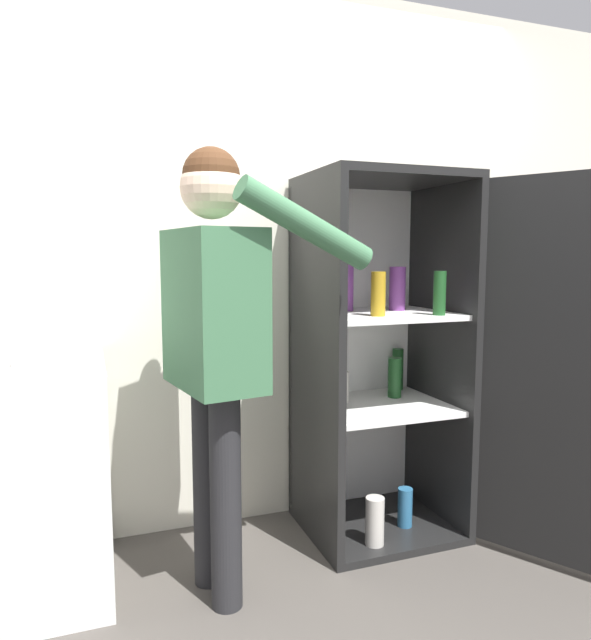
{
  "coord_description": "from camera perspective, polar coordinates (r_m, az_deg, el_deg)",
  "views": [
    {
      "loc": [
        -0.88,
        -1.67,
        1.3
      ],
      "look_at": [
        -0.04,
        0.63,
        1.02
      ],
      "focal_mm": 32.0,
      "sensor_mm": 36.0,
      "label": 1
    }
  ],
  "objects": [
    {
      "name": "ground_plane",
      "position": [
        2.29,
        7.31,
        -28.0
      ],
      "size": [
        12.0,
        12.0,
        0.0
      ],
      "primitive_type": "plane",
      "color": "#4C4742"
    },
    {
      "name": "wall_back",
      "position": [
        2.79,
        -1.63,
        6.08
      ],
      "size": [
        7.0,
        0.06,
        2.55
      ],
      "color": "silver",
      "rests_on": "ground_plane"
    },
    {
      "name": "refrigerator",
      "position": [
        2.65,
        11.72,
        -3.92
      ],
      "size": [
        1.06,
        1.19,
        1.65
      ],
      "color": "black",
      "rests_on": "ground_plane"
    },
    {
      "name": "person",
      "position": [
        2.1,
        -7.97,
        0.0
      ],
      "size": [
        0.71,
        0.59,
        1.68
      ],
      "color": "#262628",
      "rests_on": "ground_plane"
    },
    {
      "name": "bowl",
      "position": [
        2.31,
        -24.38,
        -3.45
      ],
      "size": [
        0.18,
        0.18,
        0.06
      ],
      "color": "white",
      "rests_on": "counter"
    }
  ]
}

